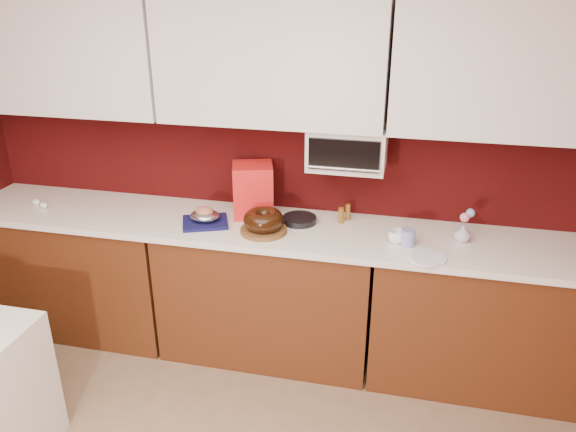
# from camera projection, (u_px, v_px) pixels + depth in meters

# --- Properties ---
(wall_back) EXTENTS (4.00, 0.02, 2.50)m
(wall_back) POSITION_uv_depth(u_px,v_px,m) (279.00, 155.00, 3.55)
(wall_back) COLOR #3B0808
(wall_back) RESTS_ON floor
(base_cabinet_left) EXTENTS (1.31, 0.58, 0.86)m
(base_cabinet_left) POSITION_uv_depth(u_px,v_px,m) (82.00, 269.00, 3.87)
(base_cabinet_left) COLOR #552911
(base_cabinet_left) RESTS_ON floor
(base_cabinet_center) EXTENTS (1.31, 0.58, 0.86)m
(base_cabinet_center) POSITION_uv_depth(u_px,v_px,m) (268.00, 292.00, 3.60)
(base_cabinet_center) COLOR #552911
(base_cabinet_center) RESTS_ON floor
(base_cabinet_right) EXTENTS (1.31, 0.58, 0.86)m
(base_cabinet_right) POSITION_uv_depth(u_px,v_px,m) (485.00, 318.00, 3.33)
(base_cabinet_right) COLOR #552911
(base_cabinet_right) RESTS_ON floor
(countertop) EXTENTS (4.00, 0.62, 0.04)m
(countertop) POSITION_uv_depth(u_px,v_px,m) (267.00, 228.00, 3.42)
(countertop) COLOR white
(countertop) RESTS_ON base_cabinet_center
(upper_cabinet_left) EXTENTS (1.31, 0.33, 0.70)m
(upper_cabinet_left) POSITION_uv_depth(u_px,v_px,m) (61.00, 55.00, 3.44)
(upper_cabinet_left) COLOR white
(upper_cabinet_left) RESTS_ON wall_back
(upper_cabinet_center) EXTENTS (1.31, 0.33, 0.70)m
(upper_cabinet_center) POSITION_uv_depth(u_px,v_px,m) (271.00, 62.00, 3.16)
(upper_cabinet_center) COLOR white
(upper_cabinet_center) RESTS_ON wall_back
(upper_cabinet_right) EXTENTS (1.31, 0.33, 0.70)m
(upper_cabinet_right) POSITION_uv_depth(u_px,v_px,m) (521.00, 70.00, 2.89)
(upper_cabinet_right) COLOR white
(upper_cabinet_right) RESTS_ON wall_back
(toaster_oven) EXTENTS (0.45, 0.30, 0.25)m
(toaster_oven) POSITION_uv_depth(u_px,v_px,m) (348.00, 147.00, 3.28)
(toaster_oven) COLOR white
(toaster_oven) RESTS_ON upper_cabinet_center
(toaster_oven_door) EXTENTS (0.40, 0.02, 0.18)m
(toaster_oven_door) POSITION_uv_depth(u_px,v_px,m) (344.00, 155.00, 3.14)
(toaster_oven_door) COLOR black
(toaster_oven_door) RESTS_ON toaster_oven
(toaster_oven_handle) EXTENTS (0.42, 0.02, 0.02)m
(toaster_oven_handle) POSITION_uv_depth(u_px,v_px,m) (343.00, 169.00, 3.15)
(toaster_oven_handle) COLOR silver
(toaster_oven_handle) RESTS_ON toaster_oven
(cake_base) EXTENTS (0.34, 0.34, 0.03)m
(cake_base) POSITION_uv_depth(u_px,v_px,m) (264.00, 230.00, 3.32)
(cake_base) COLOR brown
(cake_base) RESTS_ON countertop
(bundt_cake) EXTENTS (0.25, 0.25, 0.10)m
(bundt_cake) POSITION_uv_depth(u_px,v_px,m) (263.00, 220.00, 3.29)
(bundt_cake) COLOR black
(bundt_cake) RESTS_ON cake_base
(navy_towel) EXTENTS (0.34, 0.31, 0.02)m
(navy_towel) POSITION_uv_depth(u_px,v_px,m) (205.00, 222.00, 3.43)
(navy_towel) COLOR #121346
(navy_towel) RESTS_ON countertop
(foil_ham_nest) EXTENTS (0.20, 0.18, 0.07)m
(foil_ham_nest) POSITION_uv_depth(u_px,v_px,m) (205.00, 216.00, 3.41)
(foil_ham_nest) COLOR silver
(foil_ham_nest) RESTS_ON navy_towel
(roasted_ham) EXTENTS (0.14, 0.13, 0.07)m
(roasted_ham) POSITION_uv_depth(u_px,v_px,m) (205.00, 212.00, 3.40)
(roasted_ham) COLOR #C27658
(roasted_ham) RESTS_ON foil_ham_nest
(pandoro_box) EXTENTS (0.30, 0.28, 0.33)m
(pandoro_box) POSITION_uv_depth(u_px,v_px,m) (253.00, 190.00, 3.50)
(pandoro_box) COLOR red
(pandoro_box) RESTS_ON countertop
(dark_pan) EXTENTS (0.28, 0.28, 0.04)m
(dark_pan) POSITION_uv_depth(u_px,v_px,m) (299.00, 220.00, 3.45)
(dark_pan) COLOR black
(dark_pan) RESTS_ON countertop
(coffee_mug) EXTENTS (0.12, 0.12, 0.09)m
(coffee_mug) POSITION_uv_depth(u_px,v_px,m) (397.00, 236.00, 3.18)
(coffee_mug) COLOR white
(coffee_mug) RESTS_ON countertop
(blue_jar) EXTENTS (0.11, 0.11, 0.10)m
(blue_jar) POSITION_uv_depth(u_px,v_px,m) (408.00, 237.00, 3.15)
(blue_jar) COLOR #1B2997
(blue_jar) RESTS_ON countertop
(flower_vase) EXTENTS (0.08, 0.08, 0.11)m
(flower_vase) POSITION_uv_depth(u_px,v_px,m) (463.00, 232.00, 3.19)
(flower_vase) COLOR silver
(flower_vase) RESTS_ON countertop
(flower_pink) EXTENTS (0.05, 0.05, 0.05)m
(flower_pink) POSITION_uv_depth(u_px,v_px,m) (465.00, 217.00, 3.16)
(flower_pink) COLOR pink
(flower_pink) RESTS_ON flower_vase
(flower_blue) EXTENTS (0.05, 0.05, 0.05)m
(flower_blue) POSITION_uv_depth(u_px,v_px,m) (470.00, 213.00, 3.16)
(flower_blue) COLOR #7C98C7
(flower_blue) RESTS_ON flower_vase
(china_plate) EXTENTS (0.24, 0.24, 0.01)m
(china_plate) POSITION_uv_depth(u_px,v_px,m) (428.00, 258.00, 3.01)
(china_plate) COLOR white
(china_plate) RESTS_ON countertop
(amber_bottle) EXTENTS (0.04, 0.04, 0.10)m
(amber_bottle) POSITION_uv_depth(u_px,v_px,m) (341.00, 215.00, 3.43)
(amber_bottle) COLOR brown
(amber_bottle) RESTS_ON countertop
(egg_left) EXTENTS (0.06, 0.05, 0.04)m
(egg_left) POSITION_uv_depth(u_px,v_px,m) (36.00, 202.00, 3.71)
(egg_left) COLOR silver
(egg_left) RESTS_ON countertop
(egg_right) EXTENTS (0.06, 0.06, 0.04)m
(egg_right) POSITION_uv_depth(u_px,v_px,m) (44.00, 205.00, 3.66)
(egg_right) COLOR silver
(egg_right) RESTS_ON countertop
(amber_bottle_tall) EXTENTS (0.04, 0.04, 0.10)m
(amber_bottle_tall) POSITION_uv_depth(u_px,v_px,m) (348.00, 212.00, 3.47)
(amber_bottle_tall) COLOR brown
(amber_bottle_tall) RESTS_ON countertop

